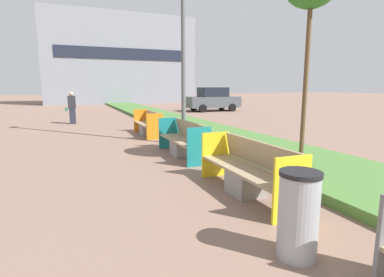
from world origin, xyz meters
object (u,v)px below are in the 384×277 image
(litter_bin, at_px, (298,215))
(pedestrian_walking, at_px, (72,108))
(parked_car_distant, at_px, (213,100))
(bench_teal_frame, at_px, (183,142))
(bench_yellow_frame, at_px, (248,173))
(bench_orange_frame, at_px, (148,126))

(litter_bin, xyz_separation_m, pedestrian_walking, (-2.15, 14.14, 0.34))
(pedestrian_walking, distance_m, parked_car_distant, 11.51)
(parked_car_distant, bearing_deg, litter_bin, -113.70)
(litter_bin, relative_size, parked_car_distant, 0.23)
(bench_teal_frame, height_order, litter_bin, litter_bin)
(bench_teal_frame, bearing_deg, bench_yellow_frame, -90.00)
(bench_orange_frame, relative_size, parked_car_distant, 0.53)
(litter_bin, distance_m, pedestrian_walking, 14.31)
(litter_bin, relative_size, pedestrian_walking, 0.59)
(bench_teal_frame, relative_size, bench_orange_frame, 1.07)
(bench_teal_frame, bearing_deg, bench_orange_frame, 90.03)
(bench_orange_frame, bearing_deg, bench_yellow_frame, -89.99)
(bench_yellow_frame, height_order, bench_orange_frame, same)
(bench_teal_frame, bearing_deg, pedestrian_walking, 106.90)
(litter_bin, height_order, pedestrian_walking, pedestrian_walking)
(bench_yellow_frame, xyz_separation_m, bench_orange_frame, (-0.00, 7.16, -0.00))
(bench_orange_frame, distance_m, litter_bin, 9.09)
(litter_bin, bearing_deg, bench_orange_frame, 86.32)
(pedestrian_walking, relative_size, parked_car_distant, 0.39)
(bench_orange_frame, distance_m, parked_car_distant, 12.60)
(bench_orange_frame, relative_size, litter_bin, 2.30)
(bench_yellow_frame, distance_m, bench_teal_frame, 3.23)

